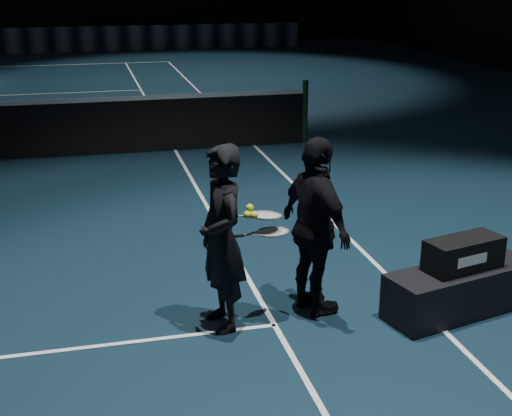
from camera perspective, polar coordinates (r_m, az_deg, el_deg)
The scene contains 10 objects.
net_post_right at distance 12.54m, azimuth 3.94°, elevation 7.67°, with size 0.10×0.10×1.10m, color black.
sponsor_backdrop at distance 27.46m, azimuth -19.77°, elevation 12.46°, with size 22.00×0.15×0.90m, color black.
player_bench at distance 6.65m, azimuth 15.98°, elevation -6.34°, with size 1.41×0.47×0.42m, color black.
racket_bag at distance 6.51m, azimuth 16.26°, elevation -3.52°, with size 0.71×0.30×0.28m, color black.
bag_signature at distance 6.39m, azimuth 16.93°, elevation -4.02°, with size 0.33×0.00×0.09m, color white.
player_a at distance 5.94m, azimuth -2.76°, elevation -2.46°, with size 0.59×0.38×1.60m, color black.
player_b at distance 6.21m, azimuth 4.80°, elevation -1.56°, with size 0.94×0.39×1.60m, color black.
racket_lower at distance 6.07m, azimuth 1.33°, elevation -1.93°, with size 0.68×0.22×0.03m, color black, non-canonical shape.
racket_upper at distance 6.04m, azimuth 0.76°, elevation -0.59°, with size 0.68×0.22×0.03m, color black, non-canonical shape.
tennis_balls at distance 5.95m, azimuth -0.44°, elevation -0.38°, with size 0.12×0.10×0.12m, color #C0DC2E, non-canonical shape.
Camera 1 is at (2.63, -11.72, 2.95)m, focal length 50.00 mm.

